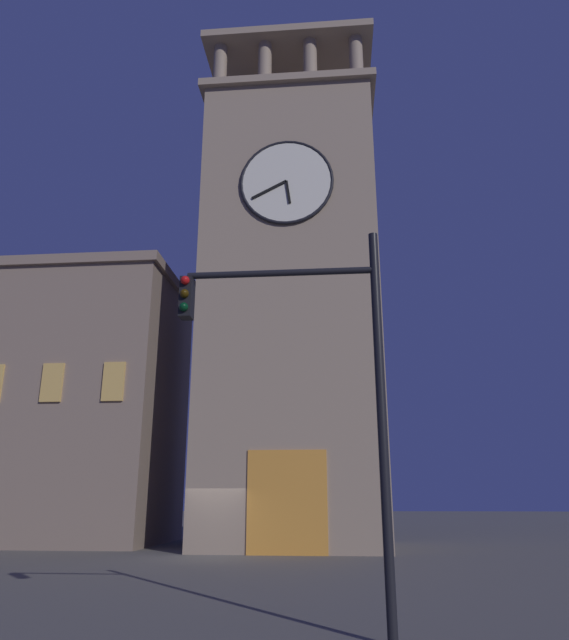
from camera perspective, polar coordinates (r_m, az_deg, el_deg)
ground_plane at (r=23.72m, az=-7.50°, el=-22.11°), size 200.00×200.00×0.00m
clocktower at (r=29.66m, az=0.89°, el=1.38°), size 8.87×8.75×28.22m
traffic_signal_near at (r=9.84m, az=3.28°, el=-4.32°), size 3.54×0.41×6.60m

